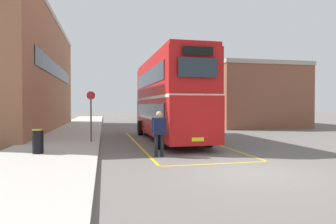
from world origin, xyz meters
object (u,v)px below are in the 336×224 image
Objects in this scene: single_deck_bus at (166,109)px; litter_bin at (38,141)px; pedestrian_boarding at (159,130)px; double_decker_bus at (169,97)px; bus_stop_sign at (91,111)px.

single_deck_bus is 9.61× the size of litter_bin.
pedestrian_boarding is 1.90× the size of litter_bin.
single_deck_bus is at bearing 77.77° from pedestrian_boarding.
double_decker_bus reaches higher than bus_stop_sign.
bus_stop_sign is (-2.80, 4.51, 0.66)m from pedestrian_boarding.
pedestrian_boarding is 0.69× the size of bus_stop_sign.
single_deck_bus is 25.98m from pedestrian_boarding.
pedestrian_boarding is at bearing -11.40° from litter_bin.
bus_stop_sign reaches higher than litter_bin.
double_decker_bus is at bearing 73.86° from pedestrian_boarding.
double_decker_bus is at bearing 12.08° from bus_stop_sign.
single_deck_bus is at bearing 78.85° from double_decker_bus.
pedestrian_boarding is 5.35m from bus_stop_sign.
litter_bin is 0.36× the size of bus_stop_sign.
pedestrian_boarding reaches higher than litter_bin.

